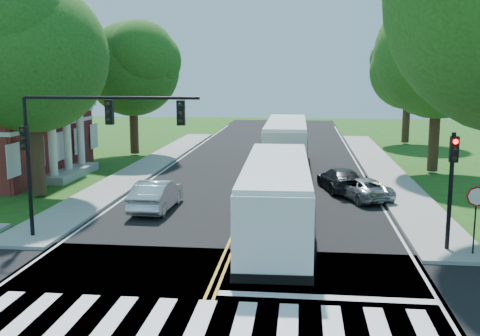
# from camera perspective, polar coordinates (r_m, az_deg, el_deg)

# --- Properties ---
(ground) EXTENTS (140.00, 140.00, 0.00)m
(ground) POSITION_cam_1_polar(r_m,az_deg,el_deg) (16.28, -3.84, -14.67)
(ground) COLOR #1E4912
(ground) RESTS_ON ground
(road) EXTENTS (14.00, 96.00, 0.01)m
(road) POSITION_cam_1_polar(r_m,az_deg,el_deg) (33.38, 1.59, -1.92)
(road) COLOR black
(road) RESTS_ON ground
(cross_road) EXTENTS (60.00, 12.00, 0.01)m
(cross_road) POSITION_cam_1_polar(r_m,az_deg,el_deg) (16.27, -3.84, -14.65)
(cross_road) COLOR black
(cross_road) RESTS_ON ground
(center_line) EXTENTS (0.36, 70.00, 0.01)m
(center_line) POSITION_cam_1_polar(r_m,az_deg,el_deg) (37.29, 2.10, -0.69)
(center_line) COLOR gold
(center_line) RESTS_ON road
(edge_line_w) EXTENTS (0.12, 70.00, 0.01)m
(edge_line_w) POSITION_cam_1_polar(r_m,az_deg,el_deg) (38.39, -8.08, -0.48)
(edge_line_w) COLOR silver
(edge_line_w) RESTS_ON road
(edge_line_e) EXTENTS (0.12, 70.00, 0.01)m
(edge_line_e) POSITION_cam_1_polar(r_m,az_deg,el_deg) (37.43, 12.54, -0.88)
(edge_line_e) COLOR silver
(edge_line_e) RESTS_ON road
(crosswalk) EXTENTS (12.60, 3.00, 0.01)m
(crosswalk) POSITION_cam_1_polar(r_m,az_deg,el_deg) (15.82, -4.17, -15.35)
(crosswalk) COLOR silver
(crosswalk) RESTS_ON road
(stop_bar) EXTENTS (6.60, 0.40, 0.01)m
(stop_bar) POSITION_cam_1_polar(r_m,az_deg,el_deg) (17.54, 8.75, -12.87)
(stop_bar) COLOR silver
(stop_bar) RESTS_ON road
(sidewalk_nw) EXTENTS (2.60, 40.00, 0.15)m
(sidewalk_nw) POSITION_cam_1_polar(r_m,az_deg,el_deg) (41.62, -9.06, 0.36)
(sidewalk_nw) COLOR gray
(sidewalk_nw) RESTS_ON ground
(sidewalk_ne) EXTENTS (2.60, 40.00, 0.15)m
(sidewalk_ne) POSITION_cam_1_polar(r_m,az_deg,el_deg) (40.54, 14.20, -0.06)
(sidewalk_ne) COLOR gray
(sidewalk_ne) RESTS_ON ground
(tree_west_near) EXTENTS (8.00, 8.00, 11.40)m
(tree_west_near) POSITION_cam_1_polar(r_m,az_deg,el_deg) (31.92, -20.41, 10.54)
(tree_west_near) COLOR #342014
(tree_west_near) RESTS_ON ground
(tree_west_far) EXTENTS (7.60, 7.60, 10.67)m
(tree_west_far) POSITION_cam_1_polar(r_m,az_deg,el_deg) (46.64, -10.90, 9.84)
(tree_west_far) COLOR #342014
(tree_west_far) RESTS_ON ground
(tree_east_mid) EXTENTS (8.40, 8.40, 11.93)m
(tree_east_mid) POSITION_cam_1_polar(r_m,az_deg,el_deg) (39.61, 19.54, 10.78)
(tree_east_mid) COLOR #342014
(tree_east_mid) RESTS_ON ground
(tree_east_far) EXTENTS (7.20, 7.20, 10.34)m
(tree_east_far) POSITION_cam_1_polar(r_m,az_deg,el_deg) (55.47, 16.74, 9.41)
(tree_east_far) COLOR #342014
(tree_east_far) RESTS_ON ground
(signal_nw) EXTENTS (7.15, 0.46, 5.66)m
(signal_nw) POSITION_cam_1_polar(r_m,az_deg,el_deg) (22.80, -15.72, 3.45)
(signal_nw) COLOR black
(signal_nw) RESTS_ON ground
(signal_ne) EXTENTS (0.30, 0.46, 4.40)m
(signal_ne) POSITION_cam_1_polar(r_m,az_deg,el_deg) (22.06, 20.72, -0.72)
(signal_ne) COLOR black
(signal_ne) RESTS_ON ground
(stop_sign) EXTENTS (0.76, 0.08, 2.53)m
(stop_sign) POSITION_cam_1_polar(r_m,az_deg,el_deg) (22.02, 22.88, -3.36)
(stop_sign) COLOR black
(stop_sign) RESTS_ON ground
(bus_lead) EXTENTS (3.15, 12.11, 3.12)m
(bus_lead) POSITION_cam_1_polar(r_m,az_deg,el_deg) (23.20, 3.73, -2.92)
(bus_lead) COLOR white
(bus_lead) RESTS_ON road
(bus_follow) EXTENTS (3.22, 12.90, 3.33)m
(bus_follow) POSITION_cam_1_polar(r_m,az_deg,el_deg) (40.22, 4.72, 2.57)
(bus_follow) COLOR white
(bus_follow) RESTS_ON road
(hatchback) EXTENTS (1.73, 4.65, 1.52)m
(hatchback) POSITION_cam_1_polar(r_m,az_deg,el_deg) (27.92, -8.49, -2.72)
(hatchback) COLOR silver
(hatchback) RESTS_ON road
(suv) EXTENTS (3.42, 4.69, 1.19)m
(suv) POSITION_cam_1_polar(r_m,az_deg,el_deg) (30.69, 12.22, -2.03)
(suv) COLOR #A1A3A8
(suv) RESTS_ON road
(dark_sedan) EXTENTS (2.81, 4.90, 1.34)m
(dark_sedan) POSITION_cam_1_polar(r_m,az_deg,el_deg) (32.65, 10.15, -1.13)
(dark_sedan) COLOR black
(dark_sedan) RESTS_ON road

